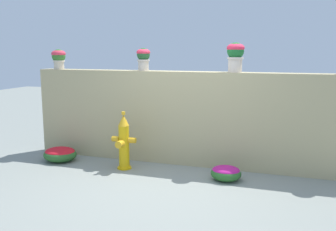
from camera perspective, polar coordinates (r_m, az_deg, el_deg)
The scene contains 8 objects.
ground_plane at distance 5.40m, azimuth -0.78°, elevation -10.83°, with size 24.00×24.00×0.00m, color gray.
stone_wall at distance 6.31m, azimuth 2.85°, elevation -0.41°, with size 5.53×0.30×1.57m, color tan.
potted_plant_0 at distance 7.25m, azimuth -16.28°, elevation 8.52°, with size 0.26×0.26×0.36m.
potted_plant_1 at distance 6.47m, azimuth -3.76°, elevation 8.89°, with size 0.23×0.23×0.38m.
potted_plant_2 at distance 6.06m, azimuth 10.21°, elevation 9.19°, with size 0.28×0.28×0.47m.
fire_hydrant at distance 6.12m, azimuth -6.74°, elevation -4.12°, with size 0.41×0.33×0.94m.
flower_bush_left at distance 6.84m, azimuth -16.08°, elevation -5.60°, with size 0.58×0.52×0.25m.
flower_bush_right at distance 5.70m, azimuth 8.79°, elevation -8.56°, with size 0.45×0.41×0.23m.
Camera 1 is at (1.67, -4.77, 1.90)m, focal length 40.11 mm.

